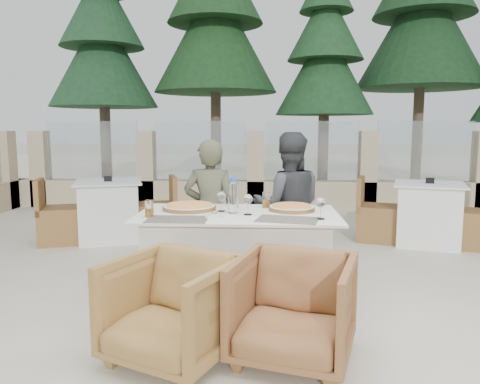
{
  "coord_description": "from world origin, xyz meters",
  "views": [
    {
      "loc": [
        0.16,
        -3.65,
        1.44
      ],
      "look_at": [
        -0.05,
        0.33,
        0.9
      ],
      "focal_mm": 35.0,
      "sensor_mm": 36.0,
      "label": 1
    }
  ],
  "objects_px": {
    "olive_dish": "(215,215)",
    "armchair_far_left": "(204,245)",
    "dining_table": "(238,260)",
    "bg_table_a": "(109,211)",
    "pizza_right": "(292,208)",
    "wine_glass_corner": "(321,207)",
    "wine_glass_centre": "(221,200)",
    "beer_glass_right": "(266,200)",
    "armchair_far_right": "(287,250)",
    "diner_left": "(210,213)",
    "wine_glass_near": "(248,203)",
    "water_bottle": "(233,195)",
    "diner_right": "(288,207)",
    "pizza_left": "(189,206)",
    "armchair_near_right": "(293,309)",
    "armchair_near_left": "(173,309)",
    "bg_table_b": "(428,214)",
    "beer_glass_left": "(149,209)"
  },
  "relations": [
    {
      "from": "olive_dish",
      "to": "armchair_far_left",
      "type": "relative_size",
      "value": 0.17
    },
    {
      "from": "dining_table",
      "to": "bg_table_a",
      "type": "xyz_separation_m",
      "value": [
        -1.8,
        2.18,
        0.0
      ]
    },
    {
      "from": "armchair_far_left",
      "to": "bg_table_a",
      "type": "relative_size",
      "value": 0.39
    },
    {
      "from": "pizza_right",
      "to": "wine_glass_corner",
      "type": "height_order",
      "value": "wine_glass_corner"
    },
    {
      "from": "wine_glass_centre",
      "to": "beer_glass_right",
      "type": "xyz_separation_m",
      "value": [
        0.36,
        0.2,
        -0.03
      ]
    },
    {
      "from": "wine_glass_centre",
      "to": "wine_glass_corner",
      "type": "height_order",
      "value": "same"
    },
    {
      "from": "olive_dish",
      "to": "armchair_far_right",
      "type": "bearing_deg",
      "value": 56.9
    },
    {
      "from": "beer_glass_right",
      "to": "diner_left",
      "type": "relative_size",
      "value": 0.1
    },
    {
      "from": "pizza_right",
      "to": "armchair_far_left",
      "type": "relative_size",
      "value": 0.58
    },
    {
      "from": "bg_table_a",
      "to": "beer_glass_right",
      "type": "bearing_deg",
      "value": -60.69
    },
    {
      "from": "wine_glass_near",
      "to": "wine_glass_corner",
      "type": "relative_size",
      "value": 1.0
    },
    {
      "from": "water_bottle",
      "to": "diner_right",
      "type": "distance_m",
      "value": 0.87
    },
    {
      "from": "armchair_far_left",
      "to": "diner_right",
      "type": "height_order",
      "value": "diner_right"
    },
    {
      "from": "pizza_left",
      "to": "armchair_near_right",
      "type": "height_order",
      "value": "pizza_left"
    },
    {
      "from": "water_bottle",
      "to": "bg_table_a",
      "type": "height_order",
      "value": "water_bottle"
    },
    {
      "from": "armchair_near_left",
      "to": "bg_table_b",
      "type": "xyz_separation_m",
      "value": [
        2.61,
        3.1,
        0.05
      ]
    },
    {
      "from": "pizza_right",
      "to": "beer_glass_left",
      "type": "distance_m",
      "value": 1.16
    },
    {
      "from": "olive_dish",
      "to": "armchair_far_left",
      "type": "bearing_deg",
      "value": 102.32
    },
    {
      "from": "armchair_far_left",
      "to": "armchair_near_right",
      "type": "height_order",
      "value": "armchair_near_right"
    },
    {
      "from": "wine_glass_near",
      "to": "wine_glass_corner",
      "type": "distance_m",
      "value": 0.57
    },
    {
      "from": "armchair_near_left",
      "to": "wine_glass_near",
      "type": "bearing_deg",
      "value": 87.89
    },
    {
      "from": "dining_table",
      "to": "pizza_left",
      "type": "xyz_separation_m",
      "value": [
        -0.42,
        0.14,
        0.41
      ]
    },
    {
      "from": "beer_glass_right",
      "to": "diner_left",
      "type": "height_order",
      "value": "diner_left"
    },
    {
      "from": "armchair_far_left",
      "to": "armchair_near_right",
      "type": "distance_m",
      "value": 1.88
    },
    {
      "from": "wine_glass_corner",
      "to": "bg_table_a",
      "type": "height_order",
      "value": "wine_glass_corner"
    },
    {
      "from": "pizza_right",
      "to": "olive_dish",
      "type": "xyz_separation_m",
      "value": [
        -0.6,
        -0.35,
        -0.0
      ]
    },
    {
      "from": "wine_glass_corner",
      "to": "diner_right",
      "type": "height_order",
      "value": "diner_right"
    },
    {
      "from": "diner_left",
      "to": "diner_right",
      "type": "bearing_deg",
      "value": -163.15
    },
    {
      "from": "water_bottle",
      "to": "wine_glass_corner",
      "type": "relative_size",
      "value": 1.56
    },
    {
      "from": "pizza_right",
      "to": "armchair_far_right",
      "type": "relative_size",
      "value": 0.61
    },
    {
      "from": "bg_table_b",
      "to": "armchair_far_left",
      "type": "bearing_deg",
      "value": -136.39
    },
    {
      "from": "dining_table",
      "to": "olive_dish",
      "type": "relative_size",
      "value": 14.55
    },
    {
      "from": "wine_glass_corner",
      "to": "armchair_far_left",
      "type": "distance_m",
      "value": 1.57
    },
    {
      "from": "pizza_left",
      "to": "beer_glass_right",
      "type": "height_order",
      "value": "beer_glass_right"
    },
    {
      "from": "wine_glass_centre",
      "to": "armchair_far_left",
      "type": "height_order",
      "value": "wine_glass_centre"
    },
    {
      "from": "beer_glass_right",
      "to": "olive_dish",
      "type": "distance_m",
      "value": 0.62
    },
    {
      "from": "wine_glass_centre",
      "to": "diner_left",
      "type": "height_order",
      "value": "diner_left"
    },
    {
      "from": "armchair_near_right",
      "to": "bg_table_b",
      "type": "height_order",
      "value": "bg_table_b"
    },
    {
      "from": "armchair_far_left",
      "to": "wine_glass_corner",
      "type": "bearing_deg",
      "value": 133.68
    },
    {
      "from": "pizza_left",
      "to": "armchair_far_right",
      "type": "height_order",
      "value": "pizza_left"
    },
    {
      "from": "dining_table",
      "to": "armchair_near_left",
      "type": "relative_size",
      "value": 2.2
    },
    {
      "from": "armchair_near_left",
      "to": "beer_glass_left",
      "type": "bearing_deg",
      "value": 138.18
    },
    {
      "from": "wine_glass_centre",
      "to": "bg_table_b",
      "type": "bearing_deg",
      "value": 41.31
    },
    {
      "from": "dining_table",
      "to": "bg_table_b",
      "type": "height_order",
      "value": "same"
    },
    {
      "from": "beer_glass_left",
      "to": "diner_right",
      "type": "height_order",
      "value": "diner_right"
    },
    {
      "from": "pizza_right",
      "to": "water_bottle",
      "type": "relative_size",
      "value": 1.32
    },
    {
      "from": "pizza_right",
      "to": "diner_right",
      "type": "xyz_separation_m",
      "value": [
        -0.0,
        0.56,
        -0.09
      ]
    },
    {
      "from": "wine_glass_near",
      "to": "water_bottle",
      "type": "bearing_deg",
      "value": 146.01
    },
    {
      "from": "armchair_far_right",
      "to": "bg_table_a",
      "type": "distance_m",
      "value": 2.67
    },
    {
      "from": "armchair_far_left",
      "to": "wine_glass_near",
      "type": "bearing_deg",
      "value": 117.16
    }
  ]
}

